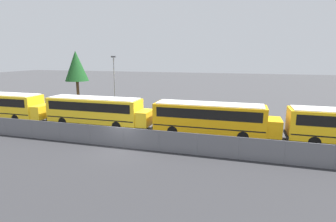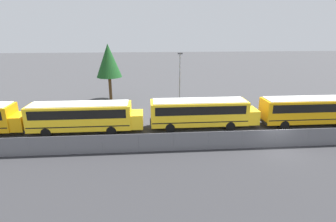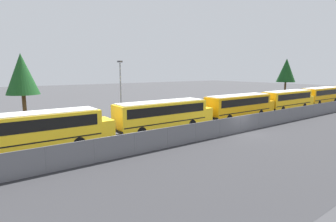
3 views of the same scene
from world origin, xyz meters
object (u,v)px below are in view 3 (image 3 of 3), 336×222
at_px(school_bus_4, 240,104).
at_px(light_pole, 121,88).
at_px(school_bus_5, 288,99).
at_px(school_bus_3, 164,113).
at_px(tree_1, 22,74).
at_px(school_bus_6, 322,94).
at_px(tree_0, 286,70).
at_px(school_bus_2, 35,129).

xyz_separation_m(school_bus_4, light_pole, (-13.50, 7.11, 2.22)).
bearing_deg(school_bus_5, light_pole, 164.57).
distance_m(school_bus_3, tree_1, 17.33).
height_order(school_bus_3, school_bus_4, same).
relative_size(school_bus_6, light_pole, 1.56).
distance_m(school_bus_4, tree_0, 34.68).
bearing_deg(school_bus_6, school_bus_4, -178.78).
distance_m(school_bus_5, school_bus_6, 12.29).
height_order(school_bus_3, tree_1, tree_1).
relative_size(school_bus_3, tree_1, 1.40).
height_order(school_bus_4, light_pole, light_pole).
distance_m(school_bus_4, light_pole, 15.42).
xyz_separation_m(light_pole, tree_0, (45.61, 5.22, 2.15)).
relative_size(light_pole, tree_0, 0.81).
bearing_deg(tree_1, school_bus_6, -14.61).
bearing_deg(tree_0, school_bus_2, -167.46).
distance_m(school_bus_5, light_pole, 26.37).
relative_size(school_bus_4, tree_1, 1.40).
relative_size(school_bus_5, school_bus_6, 1.00).
distance_m(school_bus_3, school_bus_6, 36.18).
relative_size(school_bus_2, school_bus_6, 1.00).
bearing_deg(school_bus_2, school_bus_5, 0.50).
xyz_separation_m(school_bus_2, school_bus_6, (48.34, 0.72, 0.00)).
bearing_deg(school_bus_2, school_bus_3, 1.54).
bearing_deg(tree_1, tree_0, -0.53).
bearing_deg(tree_0, school_bus_5, -148.94).
bearing_deg(school_bus_3, school_bus_2, -178.46).
relative_size(school_bus_5, light_pole, 1.56).
bearing_deg(school_bus_3, light_pole, 101.68).
bearing_deg(school_bus_5, school_bus_2, -179.50).
bearing_deg(school_bus_2, tree_0, 12.54).
bearing_deg(light_pole, tree_0, 6.53).
distance_m(school_bus_2, school_bus_3, 12.17).
bearing_deg(school_bus_6, tree_1, 165.39).
distance_m(school_bus_6, tree_0, 14.92).
bearing_deg(tree_1, light_pole, -30.65).
height_order(school_bus_4, school_bus_5, same).
xyz_separation_m(school_bus_2, school_bus_5, (36.05, 0.32, 0.00)).
bearing_deg(school_bus_4, school_bus_6, 1.22).
distance_m(school_bus_2, tree_1, 13.65).
xyz_separation_m(school_bus_2, school_bus_3, (12.17, 0.33, 0.00)).
bearing_deg(school_bus_3, tree_1, 131.17).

